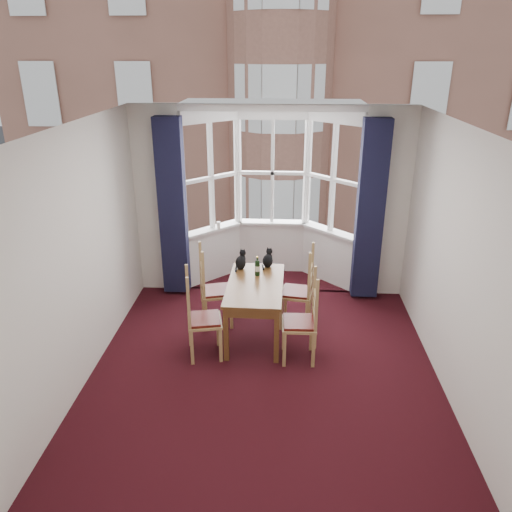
# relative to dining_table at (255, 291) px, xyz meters

# --- Properties ---
(floor) EXTENTS (4.50, 4.50, 0.00)m
(floor) POSITION_rel_dining_table_xyz_m (0.15, -0.88, -0.64)
(floor) COLOR black
(floor) RESTS_ON ground
(ceiling) EXTENTS (4.50, 4.50, 0.00)m
(ceiling) POSITION_rel_dining_table_xyz_m (0.15, -0.88, 2.16)
(ceiling) COLOR white
(ceiling) RESTS_ON floor
(wall_left) EXTENTS (0.00, 4.50, 4.50)m
(wall_left) POSITION_rel_dining_table_xyz_m (-1.85, -0.88, 0.76)
(wall_left) COLOR silver
(wall_left) RESTS_ON floor
(wall_right) EXTENTS (0.00, 4.50, 4.50)m
(wall_right) POSITION_rel_dining_table_xyz_m (2.15, -0.88, 0.76)
(wall_right) COLOR silver
(wall_right) RESTS_ON floor
(wall_near) EXTENTS (4.00, 0.00, 4.00)m
(wall_near) POSITION_rel_dining_table_xyz_m (0.15, -3.13, 0.76)
(wall_near) COLOR silver
(wall_near) RESTS_ON floor
(wall_back_pier_left) EXTENTS (0.70, 0.12, 2.80)m
(wall_back_pier_left) POSITION_rel_dining_table_xyz_m (-1.50, 1.37, 0.76)
(wall_back_pier_left) COLOR silver
(wall_back_pier_left) RESTS_ON floor
(wall_back_pier_right) EXTENTS (0.70, 0.12, 2.80)m
(wall_back_pier_right) POSITION_rel_dining_table_xyz_m (1.80, 1.37, 0.76)
(wall_back_pier_right) COLOR silver
(wall_back_pier_right) RESTS_ON floor
(bay_window) EXTENTS (2.76, 0.94, 2.80)m
(bay_window) POSITION_rel_dining_table_xyz_m (0.15, 1.88, 0.76)
(bay_window) COLOR white
(bay_window) RESTS_ON floor
(curtain_left) EXTENTS (0.38, 0.22, 2.60)m
(curtain_left) POSITION_rel_dining_table_xyz_m (-1.27, 1.19, 0.71)
(curtain_left) COLOR #171734
(curtain_left) RESTS_ON floor
(curtain_right) EXTENTS (0.38, 0.22, 2.60)m
(curtain_right) POSITION_rel_dining_table_xyz_m (1.57, 1.19, 0.71)
(curtain_right) COLOR #171734
(curtain_right) RESTS_ON floor
(dining_table) EXTENTS (0.72, 1.32, 0.74)m
(dining_table) POSITION_rel_dining_table_xyz_m (0.00, 0.00, 0.00)
(dining_table) COLOR brown
(dining_table) RESTS_ON floor
(chair_left_near) EXTENTS (0.48, 0.49, 0.92)m
(chair_left_near) POSITION_rel_dining_table_xyz_m (-0.67, -0.51, -0.17)
(chair_left_near) COLOR tan
(chair_left_near) RESTS_ON floor
(chair_left_far) EXTENTS (0.49, 0.51, 0.92)m
(chair_left_far) POSITION_rel_dining_table_xyz_m (-0.63, 0.26, -0.17)
(chair_left_far) COLOR tan
(chair_left_far) RESTS_ON floor
(chair_right_near) EXTENTS (0.41, 0.43, 0.92)m
(chair_right_near) POSITION_rel_dining_table_xyz_m (0.64, -0.50, -0.17)
(chair_right_near) COLOR tan
(chair_right_near) RESTS_ON floor
(chair_right_far) EXTENTS (0.46, 0.48, 0.92)m
(chair_right_far) POSITION_rel_dining_table_xyz_m (0.62, 0.30, -0.17)
(chair_right_far) COLOR tan
(chair_right_far) RESTS_ON floor
(cat_left) EXTENTS (0.20, 0.23, 0.27)m
(cat_left) POSITION_rel_dining_table_xyz_m (-0.22, 0.47, 0.20)
(cat_left) COLOR black
(cat_left) RESTS_ON dining_table
(cat_right) EXTENTS (0.19, 0.22, 0.27)m
(cat_right) POSITION_rel_dining_table_xyz_m (0.14, 0.55, 0.20)
(cat_right) COLOR black
(cat_right) RESTS_ON dining_table
(wine_bottle) EXTENTS (0.07, 0.07, 0.26)m
(wine_bottle) POSITION_rel_dining_table_xyz_m (0.01, 0.26, 0.22)
(wine_bottle) COLOR black
(wine_bottle) RESTS_ON dining_table
(candle_tall) EXTENTS (0.06, 0.06, 0.11)m
(candle_tall) POSITION_rel_dining_table_xyz_m (-0.68, 1.72, 0.28)
(candle_tall) COLOR white
(candle_tall) RESTS_ON bay_window
(street) EXTENTS (80.00, 80.00, 0.00)m
(street) POSITION_rel_dining_table_xyz_m (0.15, 31.37, -6.64)
(street) COLOR #333335
(street) RESTS_ON ground
(tenement_building) EXTENTS (18.40, 7.80, 15.20)m
(tenement_building) POSITION_rel_dining_table_xyz_m (0.15, 13.14, 0.95)
(tenement_building) COLOR #9A624F
(tenement_building) RESTS_ON street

